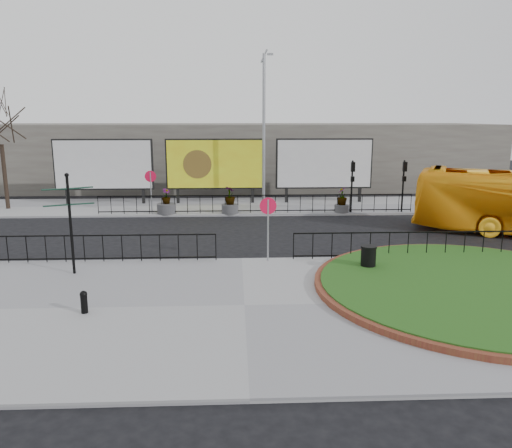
{
  "coord_description": "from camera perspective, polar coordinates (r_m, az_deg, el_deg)",
  "views": [
    {
      "loc": [
        -0.26,
        -18.88,
        5.56
      ],
      "look_at": [
        0.61,
        1.11,
        1.25
      ],
      "focal_mm": 35.0,
      "sensor_mm": 36.0,
      "label": 1
    }
  ],
  "objects": [
    {
      "name": "speed_sign_far",
      "position": [
        28.91,
        -11.94,
        4.65
      ],
      "size": [
        0.64,
        0.07,
        2.47
      ],
      "color": "gray",
      "rests_on": "pavement_far"
    },
    {
      "name": "railing_far",
      "position": [
        28.63,
        0.07,
        2.32
      ],
      "size": [
        18.0,
        0.1,
        1.1
      ],
      "primitive_type": null,
      "color": "black",
      "rests_on": "pavement_far"
    },
    {
      "name": "planter_a",
      "position": [
        29.05,
        -10.2,
        2.09
      ],
      "size": [
        1.08,
        1.08,
        1.45
      ],
      "color": "#4C4C4F",
      "rests_on": "pavement_far"
    },
    {
      "name": "brick_edge",
      "position": [
        17.62,
        23.96,
        -6.61
      ],
      "size": [
        10.4,
        10.4,
        0.18
      ],
      "primitive_type": "cylinder",
      "color": "brown",
      "rests_on": "pavement_near"
    },
    {
      "name": "billboard_mid",
      "position": [
        32.02,
        -4.73,
        6.81
      ],
      "size": [
        6.2,
        0.31,
        4.1
      ],
      "color": "black",
      "rests_on": "pavement_far"
    },
    {
      "name": "building_backdrop",
      "position": [
        41.0,
        -2.14,
        7.87
      ],
      "size": [
        40.0,
        10.0,
        5.0
      ],
      "primitive_type": "cube",
      "color": "slate",
      "rests_on": "ground"
    },
    {
      "name": "signal_pole_a",
      "position": [
        29.23,
        10.95,
        5.13
      ],
      "size": [
        0.22,
        0.26,
        3.0
      ],
      "color": "black",
      "rests_on": "pavement_far"
    },
    {
      "name": "railing_near_left",
      "position": [
        20.06,
        -19.05,
        -2.64
      ],
      "size": [
        10.0,
        0.1,
        1.1
      ],
      "primitive_type": null,
      "color": "black",
      "rests_on": "pavement_near"
    },
    {
      "name": "litter_bin",
      "position": [
        18.31,
        12.72,
        -3.88
      ],
      "size": [
        0.57,
        0.57,
        0.95
      ],
      "color": "black",
      "rests_on": "pavement_near"
    },
    {
      "name": "pavement_far",
      "position": [
        31.37,
        -1.98,
        2.05
      ],
      "size": [
        44.0,
        6.0,
        0.12
      ],
      "primitive_type": "cube",
      "color": "gray",
      "rests_on": "ground"
    },
    {
      "name": "railing_near_right",
      "position": [
        20.37,
        16.99,
        -2.28
      ],
      "size": [
        9.0,
        0.1,
        1.1
      ],
      "primitive_type": null,
      "color": "black",
      "rests_on": "pavement_near"
    },
    {
      "name": "billboard_right",
      "position": [
        32.51,
        7.78,
        6.82
      ],
      "size": [
        6.2,
        0.31,
        4.1
      ],
      "color": "black",
      "rests_on": "pavement_far"
    },
    {
      "name": "planter_c",
      "position": [
        29.36,
        9.78,
        2.51
      ],
      "size": [
        0.84,
        0.84,
        1.47
      ],
      "color": "#4C4C4F",
      "rests_on": "pavement_far"
    },
    {
      "name": "tree_left",
      "position": [
        33.4,
        -27.02,
        7.52
      ],
      "size": [
        2.0,
        2.0,
        7.0
      ],
      "primitive_type": null,
      "color": "#2D2119",
      "rests_on": "pavement_far"
    },
    {
      "name": "ground",
      "position": [
        19.69,
        -1.63,
        -4.26
      ],
      "size": [
        90.0,
        90.0,
        0.0
      ],
      "primitive_type": "plane",
      "color": "black",
      "rests_on": "ground"
    },
    {
      "name": "lamp_post",
      "position": [
        29.95,
        0.91,
        10.75
      ],
      "size": [
        0.74,
        0.18,
        9.23
      ],
      "color": "gray",
      "rests_on": "pavement_far"
    },
    {
      "name": "pavement_near",
      "position": [
        14.94,
        -1.33,
        -9.46
      ],
      "size": [
        30.0,
        10.0,
        0.12
      ],
      "primitive_type": "cube",
      "color": "gray",
      "rests_on": "ground"
    },
    {
      "name": "billboard_left",
      "position": [
        33.04,
        -17.03,
        6.49
      ],
      "size": [
        6.2,
        0.31,
        4.1
      ],
      "color": "black",
      "rests_on": "pavement_far"
    },
    {
      "name": "bollard",
      "position": [
        15.04,
        -19.07,
        -8.3
      ],
      "size": [
        0.21,
        0.21,
        0.66
      ],
      "color": "black",
      "rests_on": "pavement_near"
    },
    {
      "name": "grass_lawn",
      "position": [
        17.61,
        23.96,
        -6.55
      ],
      "size": [
        10.0,
        10.0,
        0.22
      ],
      "primitive_type": "cylinder",
      "color": "#204813",
      "rests_on": "pavement_near"
    },
    {
      "name": "speed_sign_near",
      "position": [
        18.89,
        1.39,
        1.02
      ],
      "size": [
        0.64,
        0.07,
        2.47
      ],
      "color": "gray",
      "rests_on": "pavement_near"
    },
    {
      "name": "fingerpost_sign",
      "position": [
        18.43,
        -20.52,
        1.11
      ],
      "size": [
        1.63,
        0.87,
        3.58
      ],
      "rotation": [
        0.0,
        0.0,
        0.33
      ],
      "color": "black",
      "rests_on": "pavement_near"
    },
    {
      "name": "signal_pole_b",
      "position": [
        30.06,
        16.54,
        5.04
      ],
      "size": [
        0.22,
        0.26,
        3.0
      ],
      "color": "black",
      "rests_on": "pavement_far"
    },
    {
      "name": "planter_b",
      "position": [
        28.7,
        -2.99,
        2.41
      ],
      "size": [
        0.98,
        0.98,
        1.56
      ],
      "color": "#4C4C4F",
      "rests_on": "pavement_far"
    }
  ]
}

